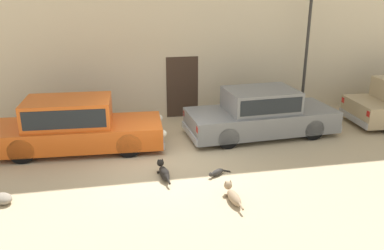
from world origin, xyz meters
TOP-DOWN VIEW (x-y plane):
  - ground_plane at (0.00, 0.00)m, footprint 80.00×80.00m
  - parked_sedan_nearest at (-2.31, 1.34)m, footprint 4.81×1.93m
  - parked_sedan_second at (3.18, 1.43)m, footprint 4.72×2.05m
  - stray_dog_spotted at (1.19, -2.29)m, footprint 0.26×1.03m
  - stray_dog_tan at (-0.12, -0.90)m, footprint 0.28×1.08m
  - stray_cat at (1.16, -1.05)m, footprint 0.61×0.40m
  - street_lamp at (5.30, 3.00)m, footprint 0.22×0.22m
  - rubble_pile at (-3.65, -1.42)m, footprint 0.57×0.57m

SIDE VIEW (x-z plane):
  - ground_plane at x=0.00m, z-range 0.00..0.00m
  - stray_cat at x=1.16m, z-range 0.00..0.16m
  - rubble_pile at x=-3.65m, z-range 0.00..0.21m
  - stray_dog_spotted at x=1.19m, z-range -0.03..0.31m
  - stray_dog_tan at x=-0.12m, z-range -0.02..0.32m
  - parked_sedan_second at x=3.18m, z-range -0.01..1.43m
  - parked_sedan_nearest at x=-2.31m, z-range 0.00..1.47m
  - street_lamp at x=5.30m, z-range 0.56..4.80m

